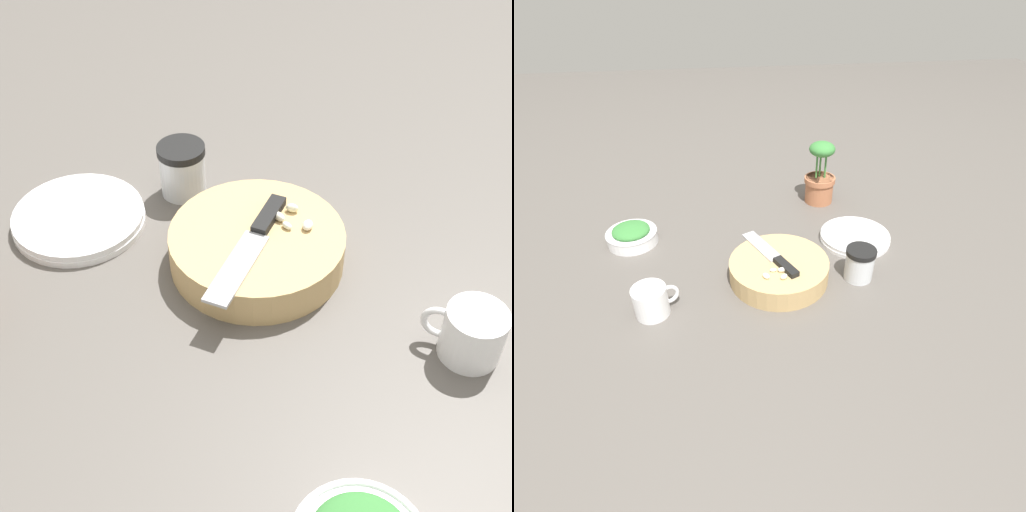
{
  "view_description": "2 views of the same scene",
  "coord_description": "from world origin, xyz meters",
  "views": [
    {
      "loc": [
        -0.47,
        0.44,
        0.69
      ],
      "look_at": [
        0.01,
        -0.0,
        0.08
      ],
      "focal_mm": 50.0,
      "sensor_mm": 36.0,
      "label": 1
    },
    {
      "loc": [
        -0.07,
        -0.81,
        0.63
      ],
      "look_at": [
        0.04,
        -0.04,
        0.06
      ],
      "focal_mm": 28.0,
      "sensor_mm": 36.0,
      "label": 2
    }
  ],
  "objects": [
    {
      "name": "ground_plane",
      "position": [
        0.0,
        0.0,
        0.0
      ],
      "size": [
        5.0,
        5.0,
        0.0
      ],
      "primitive_type": "plane",
      "color": "#56514C"
    },
    {
      "name": "cutting_board",
      "position": [
        0.06,
        -0.05,
        0.03
      ],
      "size": [
        0.24,
        0.24,
        0.05
      ],
      "color": "tan",
      "rests_on": "ground_plane"
    },
    {
      "name": "chef_knife",
      "position": [
        0.05,
        -0.03,
        0.06
      ],
      "size": [
        0.12,
        0.21,
        0.01
      ],
      "rotation": [
        0.0,
        0.0,
        0.43
      ],
      "color": "black",
      "rests_on": "cutting_board"
    },
    {
      "name": "garlic_cloves",
      "position": [
        0.05,
        -0.11,
        0.06
      ],
      "size": [
        0.06,
        0.04,
        0.01
      ],
      "color": "silver",
      "rests_on": "cutting_board"
    },
    {
      "name": "herb_bowl",
      "position": [
        -0.32,
        0.16,
        0.03
      ],
      "size": [
        0.14,
        0.14,
        0.06
      ],
      "color": "white",
      "rests_on": "ground_plane"
    },
    {
      "name": "spice_jar",
      "position": [
        0.25,
        -0.08,
        0.04
      ],
      "size": [
        0.07,
        0.07,
        0.08
      ],
      "color": "silver",
      "rests_on": "ground_plane"
    },
    {
      "name": "coffee_mug",
      "position": [
        -0.23,
        -0.13,
        0.04
      ],
      "size": [
        0.1,
        0.08,
        0.07
      ],
      "color": "white",
      "rests_on": "ground_plane"
    },
    {
      "name": "plate_stack",
      "position": [
        0.3,
        0.08,
        0.01
      ],
      "size": [
        0.2,
        0.2,
        0.02
      ],
      "color": "white",
      "rests_on": "ground_plane"
    },
    {
      "name": "potted_herb",
      "position": [
        0.26,
        0.33,
        0.08
      ],
      "size": [
        0.1,
        0.1,
        0.2
      ],
      "color": "#B26B47",
      "rests_on": "ground_plane"
    }
  ]
}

